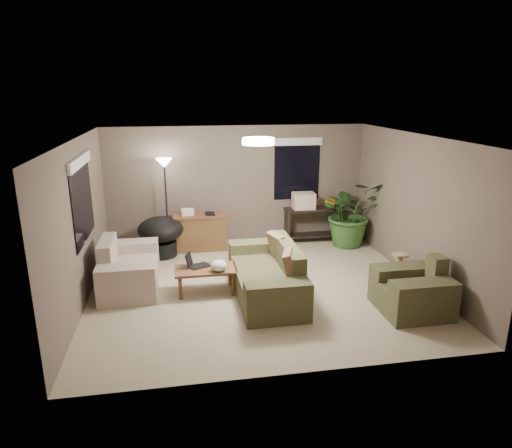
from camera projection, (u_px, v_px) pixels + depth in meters
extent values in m
plane|color=tan|center=(258.00, 287.00, 7.72)|extent=(5.50, 5.50, 0.00)
plane|color=white|center=(258.00, 137.00, 7.01)|extent=(5.50, 5.50, 0.00)
plane|color=brown|center=(237.00, 185.00, 9.72)|extent=(5.50, 0.00, 5.50)
plane|color=brown|center=(298.00, 275.00, 5.00)|extent=(5.50, 0.00, 5.50)
plane|color=brown|center=(80.00, 224.00, 6.91)|extent=(0.00, 5.00, 5.00)
plane|color=brown|center=(416.00, 208.00, 7.82)|extent=(0.00, 5.00, 5.00)
cube|color=#4D4D2E|center=(265.00, 282.00, 7.39)|extent=(0.95, 1.48, 0.42)
cube|color=#48482B|center=(288.00, 256.00, 7.33)|extent=(0.22, 1.48, 0.43)
cube|color=#47462A|center=(278.00, 302.00, 6.49)|extent=(0.95, 0.36, 0.60)
cube|color=brown|center=(256.00, 257.00, 8.23)|extent=(0.95, 0.36, 0.60)
cube|color=#8C7251|center=(291.00, 266.00, 6.89)|extent=(0.36, 0.50, 0.47)
cube|color=#8C7251|center=(278.00, 246.00, 7.74)|extent=(0.35, 0.50, 0.47)
cube|color=beige|center=(131.00, 275.00, 7.68)|extent=(0.90, 0.88, 0.42)
cube|color=beige|center=(107.00, 252.00, 7.50)|extent=(0.22, 0.88, 0.43)
cube|color=beige|center=(127.00, 285.00, 7.06)|extent=(0.90, 0.36, 0.60)
cube|color=beige|center=(133.00, 257.00, 8.24)|extent=(0.90, 0.36, 0.60)
cube|color=#454529|center=(411.00, 298.00, 6.83)|extent=(0.95, 0.28, 0.42)
cube|color=brown|center=(437.00, 270.00, 6.77)|extent=(0.22, 0.28, 0.43)
cube|color=#4A4A2C|center=(423.00, 302.00, 6.50)|extent=(0.95, 0.36, 0.60)
cube|color=#454529|center=(402.00, 284.00, 7.11)|extent=(0.95, 0.36, 0.60)
cube|color=brown|center=(206.00, 269.00, 7.40)|extent=(1.00, 0.55, 0.04)
cylinder|color=brown|center=(180.00, 288.00, 7.20)|extent=(0.06, 0.06, 0.38)
cylinder|color=brown|center=(233.00, 284.00, 7.34)|extent=(0.06, 0.06, 0.38)
cylinder|color=brown|center=(180.00, 278.00, 7.58)|extent=(0.06, 0.06, 0.38)
cylinder|color=brown|center=(230.00, 275.00, 7.72)|extent=(0.06, 0.06, 0.38)
cube|color=black|center=(199.00, 266.00, 7.47)|extent=(0.39, 0.34, 0.02)
cube|color=black|center=(189.00, 260.00, 7.41)|extent=(0.14, 0.24, 0.22)
ellipsoid|color=white|center=(219.00, 266.00, 7.26)|extent=(0.30, 0.29, 0.18)
cube|color=brown|center=(201.00, 233.00, 9.45)|extent=(1.05, 0.45, 0.71)
cube|color=brown|center=(200.00, 215.00, 9.34)|extent=(1.10, 0.50, 0.04)
cube|color=silver|center=(188.00, 212.00, 9.28)|extent=(0.26, 0.21, 0.12)
cube|color=black|center=(210.00, 214.00, 9.32)|extent=(0.19, 0.23, 0.04)
cube|color=black|center=(314.00, 209.00, 9.85)|extent=(1.30, 0.40, 0.04)
cube|color=black|center=(287.00, 227.00, 9.86)|extent=(0.05, 0.38, 0.71)
cube|color=black|center=(340.00, 224.00, 10.06)|extent=(0.05, 0.38, 0.71)
cube|color=black|center=(314.00, 234.00, 10.02)|extent=(1.25, 0.36, 0.03)
ellipsoid|color=orange|center=(330.00, 203.00, 9.88)|extent=(0.29, 0.29, 0.20)
cube|color=beige|center=(304.00, 201.00, 9.76)|extent=(0.46, 0.35, 0.34)
cylinder|color=black|center=(162.00, 249.00, 9.13)|extent=(0.60, 0.60, 0.30)
ellipsoid|color=black|center=(161.00, 229.00, 9.01)|extent=(1.00, 1.00, 0.50)
cylinder|color=black|center=(169.00, 250.00, 9.46)|extent=(0.28, 0.28, 0.02)
cylinder|color=black|center=(167.00, 208.00, 9.21)|extent=(0.04, 0.04, 1.78)
cone|color=white|center=(164.00, 163.00, 8.95)|extent=(0.32, 0.32, 0.18)
cylinder|color=white|center=(258.00, 141.00, 7.03)|extent=(0.50, 0.50, 0.10)
imported|color=#2D5923|center=(350.00, 220.00, 9.66)|extent=(1.28, 1.42, 1.11)
cube|color=tan|center=(398.00, 280.00, 7.95)|extent=(0.32, 0.32, 0.03)
cylinder|color=tan|center=(399.00, 267.00, 7.88)|extent=(0.12, 0.12, 0.44)
cube|color=tan|center=(400.00, 255.00, 7.82)|extent=(0.22, 0.22, 0.03)
cube|color=black|center=(82.00, 200.00, 7.11)|extent=(0.01, 1.50, 1.30)
cube|color=white|center=(80.00, 162.00, 6.94)|extent=(0.05, 1.56, 0.16)
cube|color=black|center=(297.00, 170.00, 9.84)|extent=(1.00, 0.01, 1.30)
cube|color=white|center=(298.00, 142.00, 9.65)|extent=(1.06, 0.05, 0.16)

